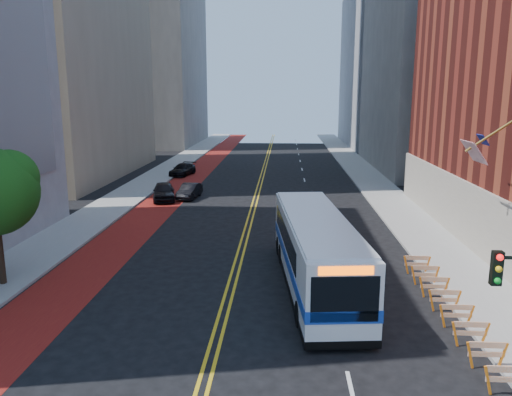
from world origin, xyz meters
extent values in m
plane|color=black|center=(0.00, 0.00, 0.00)|extent=(160.00, 160.00, 0.00)
cube|color=gray|center=(-12.00, 30.00, 0.07)|extent=(4.00, 140.00, 0.15)
cube|color=gray|center=(12.00, 30.00, 0.07)|extent=(4.00, 140.00, 0.15)
cube|color=maroon|center=(-8.10, 30.00, 0.00)|extent=(3.60, 140.00, 0.01)
cube|color=gold|center=(-0.18, 30.00, 0.00)|extent=(0.14, 140.00, 0.01)
cube|color=gold|center=(0.18, 30.00, 0.00)|extent=(0.14, 140.00, 0.01)
cube|color=silver|center=(4.80, -2.00, 0.01)|extent=(0.14, 2.20, 0.01)
cube|color=silver|center=(4.80, 6.00, 0.01)|extent=(0.14, 2.20, 0.01)
cube|color=silver|center=(4.80, 14.00, 0.01)|extent=(0.14, 2.20, 0.01)
cube|color=silver|center=(4.80, 22.00, 0.01)|extent=(0.14, 2.20, 0.01)
cube|color=silver|center=(4.80, 30.00, 0.01)|extent=(0.14, 2.20, 0.01)
cube|color=silver|center=(4.80, 38.00, 0.01)|extent=(0.14, 2.20, 0.01)
cube|color=silver|center=(4.80, 46.00, 0.01)|extent=(0.14, 2.20, 0.01)
cube|color=silver|center=(4.80, 54.00, 0.01)|extent=(0.14, 2.20, 0.01)
cube|color=silver|center=(4.80, 62.00, 0.01)|extent=(0.14, 2.20, 0.01)
cube|color=silver|center=(4.80, 70.00, 0.01)|extent=(0.14, 2.20, 0.01)
cube|color=silver|center=(4.80, 78.00, 0.01)|extent=(0.14, 2.20, 0.01)
cube|color=silver|center=(4.80, 86.00, 0.01)|extent=(0.14, 2.20, 0.01)
cube|color=#9E9384|center=(14.05, 12.00, 2.00)|extent=(0.50, 36.00, 4.00)
cube|color=black|center=(14.15, 13.00, 1.10)|extent=(0.35, 2.80, 2.20)
cube|color=black|center=(14.15, 20.00, 1.10)|extent=(0.35, 2.80, 2.20)
cylinder|color=#A57F33|center=(12.70, 8.00, 7.60)|extent=(2.85, 0.12, 2.05)
cube|color=#B21419|center=(11.70, 8.00, 6.60)|extent=(0.75, 1.90, 1.05)
cube|color=navy|center=(12.25, 8.45, 7.15)|extent=(0.39, 0.85, 0.52)
cube|color=slate|center=(23.00, 48.00, 20.00)|extent=(18.00, 26.00, 40.00)
cube|color=orange|center=(9.05, -2.00, 0.50)|extent=(0.32, 0.06, 0.99)
cube|color=orange|center=(9.60, -2.00, 0.90)|extent=(1.25, 0.05, 0.22)
cube|color=orange|center=(9.60, -2.00, 0.55)|extent=(1.25, 0.05, 0.18)
cube|color=orange|center=(9.05, -0.45, 0.50)|extent=(0.32, 0.06, 0.99)
cube|color=orange|center=(10.15, -0.45, 0.50)|extent=(0.32, 0.06, 0.99)
cube|color=orange|center=(9.60, -0.45, 0.90)|extent=(1.25, 0.05, 0.22)
cube|color=orange|center=(9.60, -0.45, 0.55)|extent=(1.25, 0.05, 0.18)
cube|color=orange|center=(9.05, 1.10, 0.50)|extent=(0.32, 0.06, 0.99)
cube|color=orange|center=(10.15, 1.10, 0.50)|extent=(0.32, 0.06, 0.99)
cube|color=orange|center=(9.60, 1.10, 0.90)|extent=(1.25, 0.05, 0.22)
cube|color=orange|center=(9.60, 1.10, 0.55)|extent=(1.25, 0.05, 0.18)
cube|color=orange|center=(9.05, 2.65, 0.50)|extent=(0.32, 0.06, 0.99)
cube|color=orange|center=(10.15, 2.65, 0.50)|extent=(0.32, 0.06, 0.99)
cube|color=orange|center=(9.60, 2.65, 0.90)|extent=(1.25, 0.05, 0.22)
cube|color=orange|center=(9.60, 2.65, 0.55)|extent=(1.25, 0.05, 0.18)
cube|color=orange|center=(9.05, 4.20, 0.50)|extent=(0.32, 0.06, 0.99)
cube|color=orange|center=(10.15, 4.20, 0.50)|extent=(0.32, 0.06, 0.99)
cube|color=orange|center=(9.60, 4.20, 0.90)|extent=(1.25, 0.05, 0.22)
cube|color=orange|center=(9.60, 4.20, 0.55)|extent=(1.25, 0.05, 0.18)
cube|color=orange|center=(9.05, 5.75, 0.50)|extent=(0.32, 0.06, 0.99)
cube|color=orange|center=(10.15, 5.75, 0.50)|extent=(0.32, 0.06, 0.99)
cube|color=orange|center=(9.60, 5.75, 0.90)|extent=(1.25, 0.05, 0.22)
cube|color=orange|center=(9.60, 5.75, 0.55)|extent=(1.25, 0.05, 0.18)
cube|color=orange|center=(9.05, 7.30, 0.50)|extent=(0.32, 0.06, 0.99)
cube|color=orange|center=(10.15, 7.30, 0.50)|extent=(0.32, 0.06, 0.99)
cube|color=orange|center=(9.60, 7.30, 0.90)|extent=(1.25, 0.05, 0.22)
cube|color=orange|center=(9.60, 7.30, 0.55)|extent=(1.25, 0.05, 0.18)
cube|color=orange|center=(9.05, 8.85, 0.50)|extent=(0.32, 0.06, 0.99)
cube|color=orange|center=(10.15, 8.85, 0.50)|extent=(0.32, 0.06, 0.99)
cube|color=orange|center=(9.60, 8.85, 0.90)|extent=(1.25, 0.05, 0.22)
cube|color=orange|center=(9.60, 8.85, 0.55)|extent=(1.25, 0.05, 0.18)
cylinder|color=black|center=(-11.30, 6.00, 1.75)|extent=(0.32, 0.32, 3.20)
sphere|color=#155011|center=(-10.70, 6.40, 5.35)|extent=(2.80, 2.80, 2.80)
cube|color=black|center=(8.30, -3.50, 4.75)|extent=(0.28, 0.22, 0.95)
sphere|color=red|center=(8.30, -3.64, 5.10)|extent=(0.18, 0.18, 0.18)
sphere|color=yellow|center=(8.30, -3.64, 4.77)|extent=(0.18, 0.18, 0.18)
sphere|color=#0CA526|center=(8.30, -3.64, 4.44)|extent=(0.18, 0.18, 0.18)
cube|color=silver|center=(4.13, 6.67, 1.92)|extent=(4.09, 13.20, 3.08)
cube|color=#173FAA|center=(4.13, 6.67, 1.46)|extent=(4.13, 13.25, 0.49)
cube|color=black|center=(4.05, 7.53, 2.44)|extent=(3.75, 9.33, 1.03)
cube|color=black|center=(4.77, 0.24, 2.16)|extent=(2.47, 0.35, 1.73)
cube|color=black|center=(3.49, 13.10, 2.38)|extent=(2.25, 0.33, 1.08)
cube|color=#FF5905|center=(4.77, 0.23, 3.25)|extent=(1.97, 0.28, 0.32)
cube|color=silver|center=(4.13, 6.67, 3.52)|extent=(3.88, 12.54, 0.13)
cube|color=black|center=(4.13, 6.67, 0.38)|extent=(4.12, 13.24, 0.32)
cylinder|color=black|center=(3.27, 2.41, 0.54)|extent=(0.43, 1.11, 1.08)
cylinder|color=black|center=(5.81, 2.66, 0.54)|extent=(0.43, 1.11, 1.08)
cylinder|color=black|center=(2.50, 10.17, 0.54)|extent=(0.43, 1.11, 1.08)
cylinder|color=black|center=(5.04, 10.42, 0.54)|extent=(0.43, 1.11, 1.08)
cylinder|color=black|center=(2.35, 11.72, 0.54)|extent=(0.43, 1.11, 1.08)
cylinder|color=black|center=(4.89, 11.97, 0.54)|extent=(0.43, 1.11, 1.08)
imported|color=black|center=(-8.19, 26.62, 0.79)|extent=(2.92, 4.97, 1.59)
imported|color=black|center=(-6.06, 27.62, 0.66)|extent=(1.87, 4.16, 1.32)
imported|color=black|center=(-9.30, 40.47, 0.68)|extent=(2.83, 4.99, 1.36)
camera|label=1|loc=(2.56, -16.59, 9.35)|focal=35.00mm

